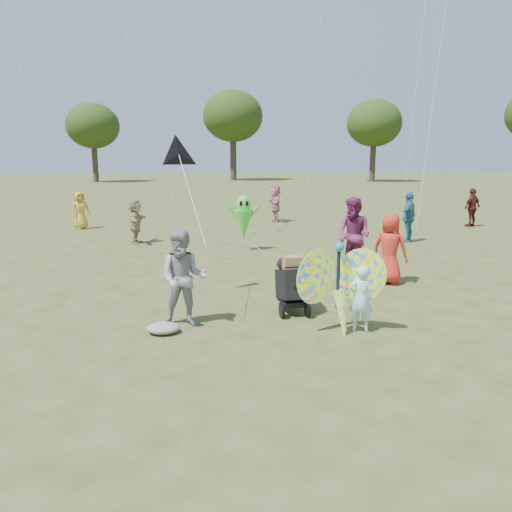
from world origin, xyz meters
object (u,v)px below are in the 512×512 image
Objects in this scene: child_girl at (361,299)px; crowd_h at (472,207)px; crowd_d at (135,221)px; crowd_g at (81,210)px; crowd_c at (409,217)px; butterfly_kite at (340,288)px; adult_man at (183,278)px; alien_kite at (244,220)px; crowd_a at (390,249)px; crowd_e at (354,236)px; jogging_stroller at (291,280)px; crowd_j at (275,203)px.

crowd_h reaches higher than child_girl.
crowd_d is 1.01× the size of crowd_g.
butterfly_kite is (-4.72, -8.73, -0.09)m from crowd_c.
adult_man is 0.99× the size of crowd_c.
child_girl is at bearing 2.20° from butterfly_kite.
butterfly_kite is 7.66m from alien_kite.
crowd_c reaches higher than butterfly_kite.
adult_man is 5.27m from crowd_a.
crowd_e is at bearing -124.67° from crowd_d.
jogging_stroller is 0.63× the size of alien_kite.
child_girl is at bearing 15.04° from crowd_c.
crowd_a is at bearing -55.37° from alien_kite.
crowd_c reaches higher than adult_man.
crowd_a is 1.23m from crowd_e.
crowd_j is 0.96× the size of alien_kite.
crowd_g is at bearing 119.54° from butterfly_kite.
crowd_c is 1.58× the size of jogging_stroller.
crowd_a is at bearing 29.38° from jogging_stroller.
crowd_c is (2.72, 5.60, 0.04)m from crowd_a.
alien_kite reaches higher than crowd_d.
adult_man is 2.67m from butterfly_kite.
crowd_d is (-9.36, 0.55, -0.10)m from crowd_c.
crowd_e reaches higher than crowd_g.
alien_kite reaches higher than crowd_c.
adult_man is 14.38m from crowd_j.
crowd_g is at bearing -172.39° from crowd_e.
child_girl is 0.66× the size of crowd_c.
crowd_d reaches higher than jogging_stroller.
adult_man is at bearing 17.84° from crowd_h.
adult_man is 0.98× the size of alien_kite.
alien_kite is (-5.79, -1.14, 0.11)m from crowd_c.
butterfly_kite is at bearing -8.16° from adult_man.
crowd_c is 1.13× the size of crowd_d.
crowd_c reaches higher than child_girl.
crowd_a reaches higher than child_girl.
crowd_e is 1.77× the size of jogging_stroller.
crowd_g is 1.40× the size of jogging_stroller.
alien_kite is (-1.08, 7.58, 0.20)m from butterfly_kite.
crowd_h is at bearing 99.32° from crowd_e.
adult_man is at bearing 167.52° from butterfly_kite.
adult_man is at bearing -85.67° from crowd_e.
jogging_stroller is (6.77, -11.77, -0.15)m from crowd_g.
crowd_g reaches higher than jogging_stroller.
adult_man reaches higher than butterfly_kite.
crowd_h is at bearing 53.85° from butterfly_kite.
jogging_stroller is 0.63× the size of butterfly_kite.
child_girl is at bearing 99.54° from crowd_a.
child_girl is 9.74m from crowd_c.
alien_kite reaches higher than butterfly_kite.
crowd_j is at bearing -104.78° from crowd_c.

